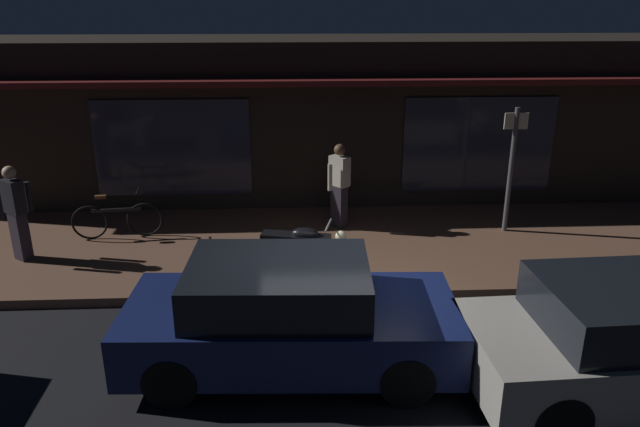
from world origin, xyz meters
The scene contains 9 objects.
ground_plane centered at (0.00, 0.00, 0.00)m, with size 60.00×60.00×0.00m, color black.
sidewalk_slab centered at (0.00, 3.00, 0.07)m, with size 18.00×4.00×0.15m, color brown.
storefront_building centered at (0.00, 6.39, 1.80)m, with size 18.00×3.30×3.60m.
motorcycle centered at (-0.68, 1.56, 0.65)m, with size 1.68×0.65×0.97m.
bicycle_parked centered at (-4.04, 3.47, 0.51)m, with size 1.65×0.42×0.91m.
person_photographer centered at (-5.43, 2.55, 1.03)m, with size 0.44×0.54×1.67m.
person_bystander centered at (0.16, 3.84, 1.03)m, with size 0.51×0.48×1.67m.
sign_post centered at (3.37, 3.47, 1.51)m, with size 0.44×0.09×2.40m.
parked_car_far centered at (-0.84, -0.65, 0.70)m, with size 4.17×1.93×1.42m.
Camera 1 is at (-0.76, -7.24, 4.45)m, focal length 33.68 mm.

